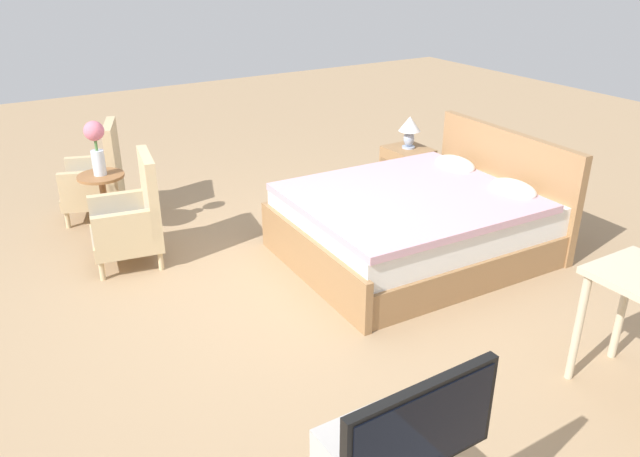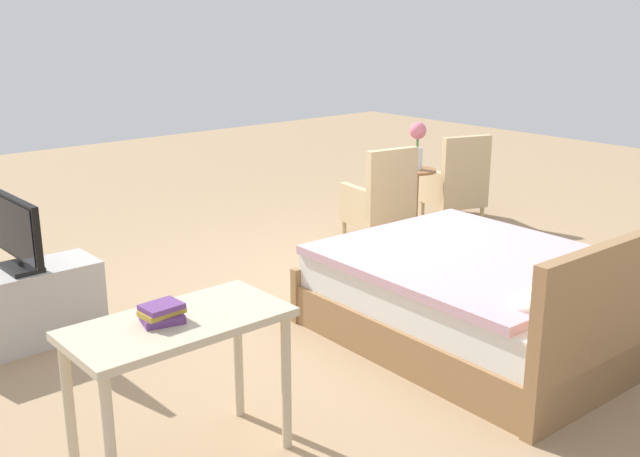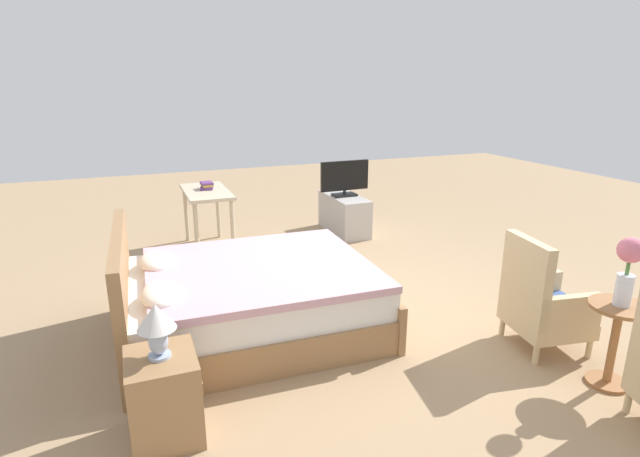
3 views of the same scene
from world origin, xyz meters
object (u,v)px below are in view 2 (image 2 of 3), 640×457
at_px(flower_vase, 418,141).
at_px(book_stack, 162,313).
at_px(armchair_by_window_right, 381,202).
at_px(tv_stand, 26,307).
at_px(bed, 486,299).
at_px(tv_flatscreen, 17,233).
at_px(armchair_by_window_left, 456,185).
at_px(side_table, 416,191).
at_px(vanity_desk, 179,342).

distance_m(flower_vase, book_stack, 4.55).
bearing_deg(armchair_by_window_right, tv_stand, 2.30).
relative_size(bed, tv_stand, 2.20).
bearing_deg(flower_vase, tv_flatscreen, 3.03).
distance_m(armchair_by_window_left, flower_vase, 0.76).
xyz_separation_m(armchair_by_window_left, tv_stand, (4.60, 0.14, -0.11)).
xyz_separation_m(bed, book_stack, (2.34, -0.09, 0.51)).
bearing_deg(tv_stand, side_table, -176.96).
height_order(side_table, flower_vase, flower_vase).
relative_size(flower_vase, tv_stand, 0.50).
distance_m(armchair_by_window_right, book_stack, 4.03).
bearing_deg(armchair_by_window_right, vanity_desk, 30.89).
height_order(armchair_by_window_left, armchair_by_window_right, same).
relative_size(armchair_by_window_right, flower_vase, 1.93).
bearing_deg(tv_flatscreen, flower_vase, -176.97).
bearing_deg(book_stack, vanity_desk, 161.68).
relative_size(bed, vanity_desk, 2.03).
height_order(tv_stand, vanity_desk, vanity_desk).
bearing_deg(book_stack, tv_flatscreen, -89.97).
height_order(flower_vase, book_stack, flower_vase).
height_order(vanity_desk, book_stack, book_stack).
relative_size(flower_vase, book_stack, 2.22).
distance_m(armchair_by_window_right, vanity_desk, 3.97).
bearing_deg(tv_stand, tv_flatscreen, 0.89).
height_order(armchair_by_window_left, tv_flatscreen, tv_flatscreen).
bearing_deg(vanity_desk, tv_stand, -88.00).
height_order(armchair_by_window_left, flower_vase, flower_vase).
distance_m(bed, tv_stand, 3.06).
distance_m(tv_flatscreen, book_stack, 1.87).
xyz_separation_m(bed, tv_stand, (2.34, -1.97, -0.04)).
height_order(armchair_by_window_right, tv_flatscreen, tv_flatscreen).
distance_m(armchair_by_window_left, side_table, 0.56).
bearing_deg(armchair_by_window_right, bed, 61.88).
bearing_deg(tv_stand, book_stack, 89.96).
height_order(tv_stand, tv_flatscreen, tv_flatscreen).
distance_m(tv_stand, tv_flatscreen, 0.51).
relative_size(bed, book_stack, 9.81).
height_order(side_table, book_stack, book_stack).
xyz_separation_m(vanity_desk, book_stack, (0.07, -0.02, 0.16)).
distance_m(armchair_by_window_right, side_table, 0.58).
relative_size(armchair_by_window_right, tv_stand, 0.96).
height_order(armchair_by_window_right, flower_vase, flower_vase).
relative_size(side_table, tv_stand, 0.63).
distance_m(armchair_by_window_left, tv_stand, 4.60).
bearing_deg(side_table, vanity_desk, 27.93).
relative_size(armchair_by_window_left, side_table, 1.51).
relative_size(bed, flower_vase, 4.43).
bearing_deg(armchair_by_window_left, side_table, -7.56).
relative_size(vanity_desk, book_stack, 4.83).
bearing_deg(tv_stand, bed, 139.97).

